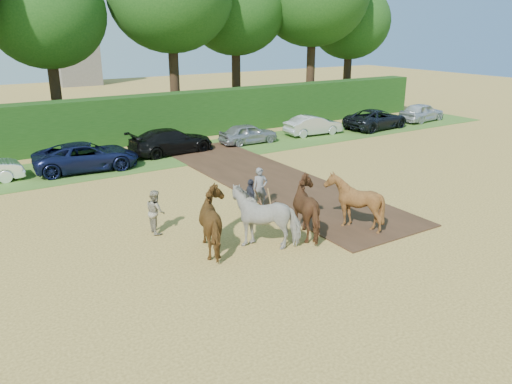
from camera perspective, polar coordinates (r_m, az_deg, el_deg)
ground at (r=18.53m, az=9.57°, el=-4.75°), size 120.00×120.00×0.00m
earth_strip at (r=24.59m, az=1.40°, el=1.44°), size 4.50×17.00×0.05m
grass_verge at (r=29.84m, az=-8.51°, el=4.29°), size 50.00×5.00×0.03m
hedgerow at (r=33.63m, az=-11.80°, el=8.29°), size 46.00×1.60×3.00m
spectator_near at (r=18.49m, az=-11.41°, el=-2.20°), size 0.65×0.82×1.62m
spectator_far at (r=19.70m, az=-0.60°, el=-0.66°), size 0.56×0.96×1.53m
plough_team at (r=17.63m, az=3.75°, el=-2.17°), size 7.13×5.07×2.06m
parked_cars at (r=30.54m, az=-4.51°, el=6.12°), size 40.93×3.76×1.48m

